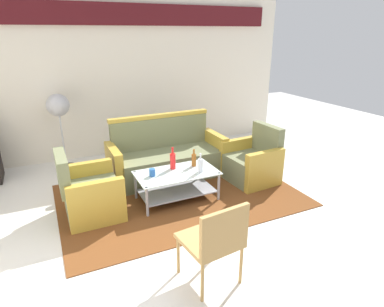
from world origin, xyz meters
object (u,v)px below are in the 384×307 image
armchair_left (90,194)px  armchair_right (252,163)px  bottle_clear (200,165)px  wicker_chair (215,238)px  coffee_table (177,182)px  bottle_brown (194,160)px  cup (152,172)px  pedestal_fan (59,110)px  bottle_red (173,161)px  couch (167,158)px

armchair_left → armchair_right: size_ratio=1.00×
bottle_clear → wicker_chair: 1.63m
coffee_table → bottle_brown: 0.40m
wicker_chair → cup: bearing=84.4°
bottle_brown → wicker_chair: (-0.62, -1.75, -0.01)m
coffee_table → bottle_clear: (0.29, -0.13, 0.24)m
coffee_table → bottle_brown: bearing=18.5°
armchair_left → bottle_brown: bearing=90.2°
armchair_right → wicker_chair: size_ratio=1.01×
cup → pedestal_fan: pedestal_fan is taller
armchair_left → cup: bearing=85.3°
armchair_left → pedestal_fan: 1.91m
bottle_red → wicker_chair: bearing=-100.1°
coffee_table → cup: cup is taller
couch → coffee_table: couch is taller
armchair_right → bottle_clear: size_ratio=3.16×
bottle_brown → pedestal_fan: size_ratio=0.20×
bottle_red → cup: (-0.34, -0.11, -0.07)m
bottle_red → wicker_chair: size_ratio=0.37×
armchair_right → bottle_red: 1.32m
armchair_right → wicker_chair: armchair_right is taller
cup → armchair_right: bearing=2.3°
bottle_clear → pedestal_fan: (-1.57, 1.98, 0.50)m
bottle_clear → pedestal_fan: bearing=128.5°
cup → wicker_chair: bearing=-89.3°
bottle_clear → cup: 0.65m
armchair_left → coffee_table: bearing=85.2°
couch → armchair_right: 1.34m
bottle_red → cup: 0.36m
armchair_right → cup: armchair_right is taller
bottle_clear → couch: bearing=98.8°
armchair_right → bottle_clear: 1.05m
pedestal_fan → wicker_chair: 3.66m
wicker_chair → bottle_clear: bearing=61.8°
bottle_clear → cup: size_ratio=2.69×
coffee_table → cup: 0.38m
armchair_left → coffee_table: armchair_left is taller
pedestal_fan → bottle_clear: bearing=-51.5°
bottle_clear → armchair_right: bearing=12.3°
armchair_right → bottle_brown: 1.01m
couch → cup: size_ratio=18.04×
armchair_left → coffee_table: 1.14m
cup → coffee_table: bearing=-4.7°
couch → coffee_table: 0.80m
couch → bottle_brown: 0.72m
couch → wicker_chair: bearing=78.8°
armchair_right → bottle_red: size_ratio=2.72×
bottle_red → wicker_chair: (-0.32, -1.78, -0.03)m
armchair_right → pedestal_fan: pedestal_fan is taller
armchair_left → armchair_right: same height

